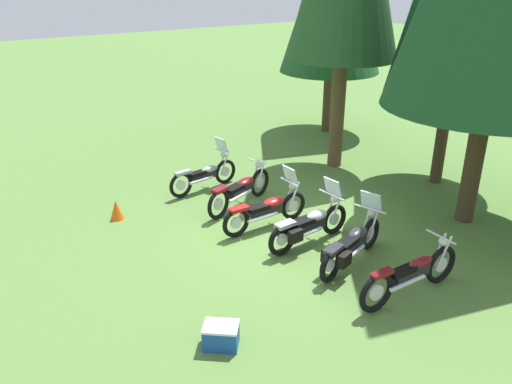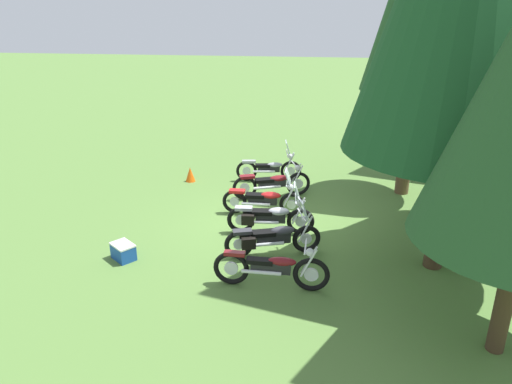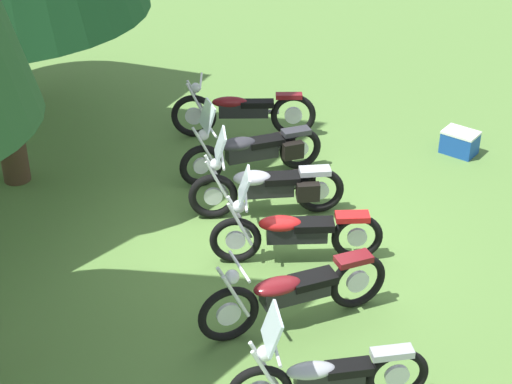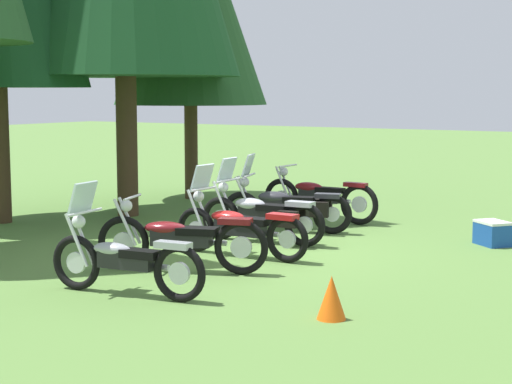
% 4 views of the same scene
% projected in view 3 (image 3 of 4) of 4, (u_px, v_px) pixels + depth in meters
% --- Properties ---
extents(ground_plane, '(80.00, 80.00, 0.00)m').
position_uv_depth(ground_plane, '(278.00, 239.00, 11.69)').
color(ground_plane, '#547A38').
extents(motorcycle_0, '(0.70, 2.15, 1.35)m').
position_uv_depth(motorcycle_0, '(326.00, 376.00, 8.71)').
color(motorcycle_0, black).
rests_on(motorcycle_0, ground_plane).
extents(motorcycle_1, '(0.97, 2.31, 1.02)m').
position_uv_depth(motorcycle_1, '(294.00, 291.00, 9.91)').
color(motorcycle_1, black).
rests_on(motorcycle_1, ground_plane).
extents(motorcycle_2, '(0.63, 2.28, 1.35)m').
position_uv_depth(motorcycle_2, '(294.00, 231.00, 11.02)').
color(motorcycle_2, black).
rests_on(motorcycle_2, ground_plane).
extents(motorcycle_3, '(0.75, 2.24, 1.36)m').
position_uv_depth(motorcycle_3, '(268.00, 186.00, 12.00)').
color(motorcycle_3, black).
rests_on(motorcycle_3, ground_plane).
extents(motorcycle_4, '(1.01, 2.24, 1.35)m').
position_uv_depth(motorcycle_4, '(253.00, 150.00, 12.96)').
color(motorcycle_4, black).
rests_on(motorcycle_4, ground_plane).
extents(motorcycle_5, '(0.65, 2.44, 1.03)m').
position_uv_depth(motorcycle_5, '(242.00, 111.00, 14.16)').
color(motorcycle_5, black).
rests_on(motorcycle_5, ground_plane).
extents(picnic_cooler, '(0.66, 0.68, 0.39)m').
position_uv_depth(picnic_cooler, '(460.00, 142.00, 13.77)').
color(picnic_cooler, '#19479E').
rests_on(picnic_cooler, ground_plane).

